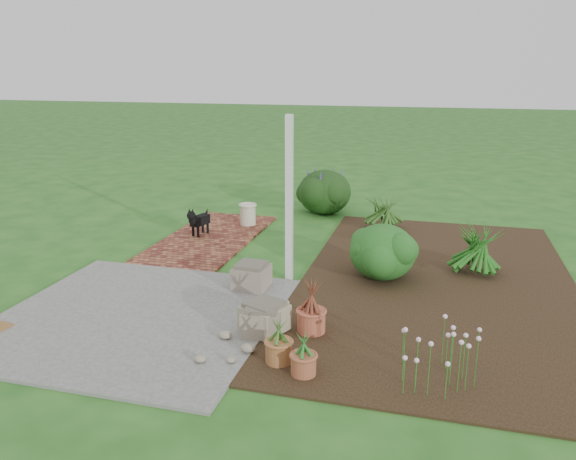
% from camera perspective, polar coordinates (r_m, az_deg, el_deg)
% --- Properties ---
extents(ground, '(80.00, 80.00, 0.00)m').
position_cam_1_polar(ground, '(8.65, -1.98, -5.08)').
color(ground, '#21591C').
rests_on(ground, ground).
extents(concrete_patio, '(3.50, 3.50, 0.04)m').
position_cam_1_polar(concrete_patio, '(7.64, -15.06, -8.48)').
color(concrete_patio, '#5C5C59').
rests_on(concrete_patio, ground).
extents(brick_path, '(1.60, 3.50, 0.04)m').
position_cam_1_polar(brick_path, '(10.75, -7.91, -0.79)').
color(brick_path, '#5A221C').
rests_on(brick_path, ground).
extents(garden_bed, '(4.00, 7.00, 0.03)m').
position_cam_1_polar(garden_bed, '(8.77, 14.91, -5.23)').
color(garden_bed, black).
rests_on(garden_bed, ground).
extents(veranda_post, '(0.10, 0.10, 2.50)m').
position_cam_1_polar(veranda_post, '(8.29, 0.12, 3.04)').
color(veranda_post, white).
rests_on(veranda_post, ground).
extents(stone_trough_near, '(0.62, 0.62, 0.32)m').
position_cam_1_polar(stone_trough_near, '(6.93, -2.39, -8.92)').
color(stone_trough_near, gray).
rests_on(stone_trough_near, concrete_patio).
extents(stone_trough_mid, '(0.50, 0.50, 0.30)m').
position_cam_1_polar(stone_trough_mid, '(6.87, -2.59, -9.22)').
color(stone_trough_mid, '#7C6D5C').
rests_on(stone_trough_mid, concrete_patio).
extents(stone_trough_far, '(0.50, 0.50, 0.32)m').
position_cam_1_polar(stone_trough_far, '(8.22, -3.73, -4.77)').
color(stone_trough_far, '#7C6B5D').
rests_on(stone_trough_far, concrete_patio).
extents(black_dog, '(0.29, 0.59, 0.52)m').
position_cam_1_polar(black_dog, '(10.79, -9.10, 1.03)').
color(black_dog, black).
rests_on(black_dog, brick_path).
extents(cream_ceramic_urn, '(0.40, 0.40, 0.42)m').
position_cam_1_polar(cream_ceramic_urn, '(11.46, -4.09, 1.58)').
color(cream_ceramic_urn, beige).
rests_on(cream_ceramic_urn, brick_path).
extents(evergreen_shrub, '(1.25, 1.25, 0.86)m').
position_cam_1_polar(evergreen_shrub, '(8.66, 9.60, -2.05)').
color(evergreen_shrub, '#104012').
rests_on(evergreen_shrub, garden_bed).
extents(agapanthus_clump_back, '(1.37, 1.37, 0.96)m').
position_cam_1_polar(agapanthus_clump_back, '(9.18, 18.68, -1.31)').
color(agapanthus_clump_back, '#16400F').
rests_on(agapanthus_clump_back, garden_bed).
extents(agapanthus_clump_front, '(1.24, 1.24, 0.85)m').
position_cam_1_polar(agapanthus_clump_front, '(11.24, 9.66, 2.17)').
color(agapanthus_clump_front, '#113B0E').
rests_on(agapanthus_clump_front, garden_bed).
extents(pink_flower_patch, '(1.01, 1.01, 0.58)m').
position_cam_1_polar(pink_flower_patch, '(6.05, 15.14, -12.15)').
color(pink_flower_patch, '#113D0F').
rests_on(pink_flower_patch, garden_bed).
extents(terracotta_pot_bronze, '(0.36, 0.36, 0.28)m').
position_cam_1_polar(terracotta_pot_bronze, '(6.92, 2.38, -9.20)').
color(terracotta_pot_bronze, '#AD543A').
rests_on(terracotta_pot_bronze, garden_bed).
extents(terracotta_pot_small_left, '(0.33, 0.33, 0.22)m').
position_cam_1_polar(terracotta_pot_small_left, '(6.05, 1.59, -13.47)').
color(terracotta_pot_small_left, '#9E5335').
rests_on(terracotta_pot_small_left, garden_bed).
extents(terracotta_pot_small_right, '(0.39, 0.39, 0.25)m').
position_cam_1_polar(terracotta_pot_small_right, '(6.27, -0.94, -12.22)').
color(terracotta_pot_small_right, '#9B6034').
rests_on(terracotta_pot_small_right, garden_bed).
extents(purple_flowering_bush, '(1.45, 1.45, 1.00)m').
position_cam_1_polar(purple_flowering_bush, '(12.49, 3.73, 3.98)').
color(purple_flowering_bush, black).
rests_on(purple_flowering_bush, ground).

